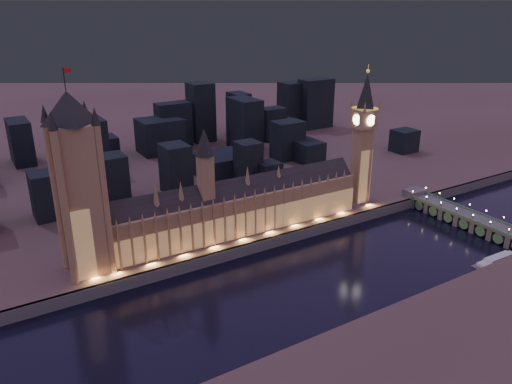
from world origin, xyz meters
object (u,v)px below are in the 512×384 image
palace_of_westminster (232,209)px  westminster_bridge (462,218)px  victoria_tower (78,177)px  elizabeth_tower (364,128)px  river_boat (498,260)px

palace_of_westminster → westminster_bridge: (165.92, -65.21, -20.37)m
victoria_tower → westminster_bridge: 280.23m
palace_of_westminster → westminster_bridge: size_ratio=1.79×
victoria_tower → elizabeth_tower: victoria_tower is taller
victoria_tower → elizabeth_tower: 218.00m
palace_of_westminster → westminster_bridge: palace_of_westminster is taller
westminster_bridge → river_boat: westminster_bridge is taller
elizabeth_tower → westminster_bridge: (47.36, -65.39, -63.01)m
elizabeth_tower → victoria_tower: bearing=-180.0°
victoria_tower → river_boat: victoria_tower is taller
palace_of_westminster → elizabeth_tower: elizabeth_tower is taller
river_boat → elizabeth_tower: bearing=98.9°
river_boat → victoria_tower: bearing=153.7°
palace_of_westminster → river_boat: palace_of_westminster is taller
palace_of_westminster → victoria_tower: (-99.44, 0.17, 41.57)m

